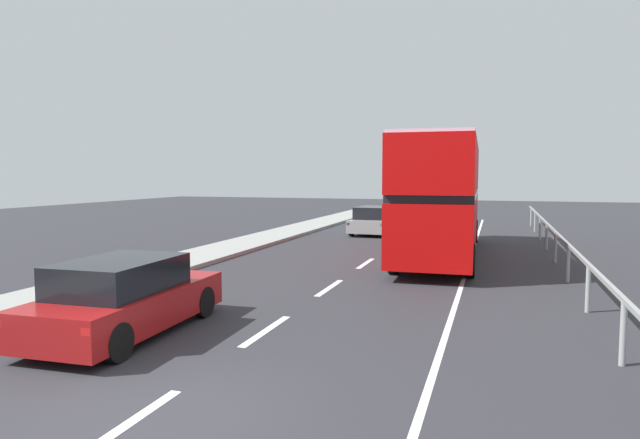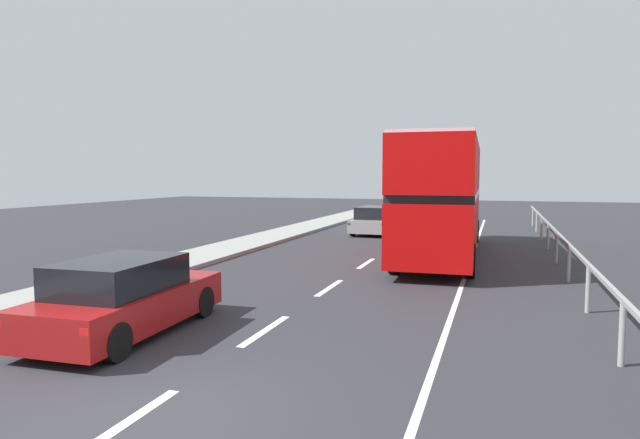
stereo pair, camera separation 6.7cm
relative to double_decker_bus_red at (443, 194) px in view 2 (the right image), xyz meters
The scene contains 6 objects.
ground_plane 15.13m from the double_decker_bus_red, 98.63° to the right, with size 73.76×120.00×0.10m, color #2A2A2F.
lane_paint_markings 6.59m from the double_decker_bus_red, 92.75° to the right, with size 3.44×46.00×0.01m.
bridge_side_railing 7.07m from the double_decker_bus_red, 56.54° to the right, with size 0.10×42.00×1.08m.
double_decker_bus_red is the anchor object (origin of this frame).
hatchback_car_near 12.92m from the double_decker_bus_red, 111.29° to the right, with size 1.95×4.34×1.43m.
sedan_car_ahead 7.80m from the double_decker_bus_red, 120.64° to the left, with size 2.00×4.11×1.38m.
Camera 2 is at (4.20, -5.65, 2.98)m, focal length 30.92 mm.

